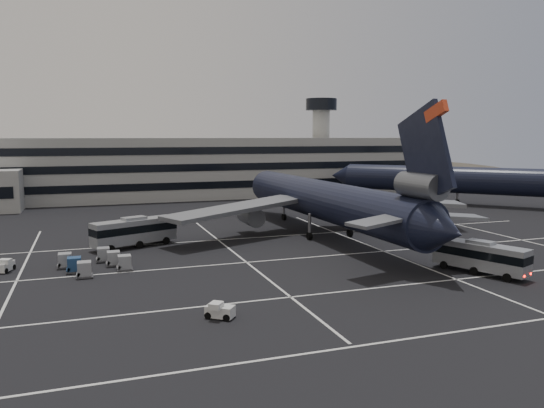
{
  "coord_description": "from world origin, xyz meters",
  "views": [
    {
      "loc": [
        -22.8,
        -53.1,
        14.41
      ],
      "look_at": [
        1.3,
        16.06,
        5.0
      ],
      "focal_mm": 35.0,
      "sensor_mm": 36.0,
      "label": 1
    }
  ],
  "objects_px": {
    "bus_near": "(480,255)",
    "bus_far": "(134,230)",
    "trijet_main": "(326,200)",
    "uld_cluster": "(94,262)",
    "tug_a": "(4,266)"
  },
  "relations": [
    {
      "from": "bus_near",
      "to": "trijet_main",
      "type": "bearing_deg",
      "value": 83.18
    },
    {
      "from": "bus_far",
      "to": "tug_a",
      "type": "distance_m",
      "value": 16.8
    },
    {
      "from": "bus_near",
      "to": "uld_cluster",
      "type": "distance_m",
      "value": 41.36
    },
    {
      "from": "bus_near",
      "to": "uld_cluster",
      "type": "xyz_separation_m",
      "value": [
        -38.4,
        15.33,
        -1.13
      ]
    },
    {
      "from": "bus_near",
      "to": "tug_a",
      "type": "relative_size",
      "value": 3.91
    },
    {
      "from": "tug_a",
      "to": "uld_cluster",
      "type": "bearing_deg",
      "value": 8.83
    },
    {
      "from": "bus_far",
      "to": "uld_cluster",
      "type": "xyz_separation_m",
      "value": [
        -5.15,
        -10.54,
        -1.38
      ]
    },
    {
      "from": "bus_near",
      "to": "bus_far",
      "type": "relative_size",
      "value": 0.89
    },
    {
      "from": "trijet_main",
      "to": "bus_near",
      "type": "height_order",
      "value": "trijet_main"
    },
    {
      "from": "trijet_main",
      "to": "bus_near",
      "type": "xyz_separation_m",
      "value": [
        6.61,
        -24.3,
        -3.32
      ]
    },
    {
      "from": "bus_far",
      "to": "uld_cluster",
      "type": "distance_m",
      "value": 11.81
    },
    {
      "from": "bus_near",
      "to": "bus_far",
      "type": "distance_m",
      "value": 42.13
    },
    {
      "from": "bus_near",
      "to": "bus_far",
      "type": "bearing_deg",
      "value": 120.07
    },
    {
      "from": "trijet_main",
      "to": "uld_cluster",
      "type": "height_order",
      "value": "trijet_main"
    },
    {
      "from": "bus_far",
      "to": "uld_cluster",
      "type": "bearing_deg",
      "value": 131.11
    }
  ]
}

